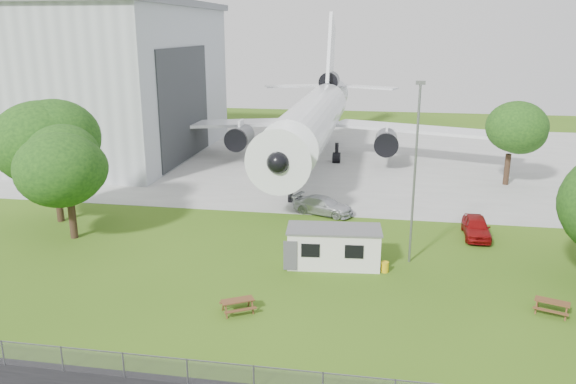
% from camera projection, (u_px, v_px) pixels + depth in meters
% --- Properties ---
extents(ground, '(160.00, 160.00, 0.00)m').
position_uv_depth(ground, '(273.00, 293.00, 33.58)').
color(ground, '#4C731B').
extents(concrete_apron, '(120.00, 46.00, 0.03)m').
position_uv_depth(concrete_apron, '(332.00, 157.00, 69.56)').
color(concrete_apron, '#B7B7B2').
rests_on(concrete_apron, ground).
extents(hangar, '(43.00, 31.00, 18.55)m').
position_uv_depth(hangar, '(34.00, 77.00, 71.15)').
color(hangar, '#B2B7BC').
rests_on(hangar, ground).
extents(airliner, '(46.36, 47.73, 17.69)m').
position_uv_depth(airliner, '(314.00, 117.00, 66.39)').
color(airliner, white).
rests_on(airliner, ground).
extents(site_cabin, '(6.86, 3.23, 2.62)m').
position_uv_depth(site_cabin, '(334.00, 247.00, 37.25)').
color(site_cabin, silver).
rests_on(site_cabin, ground).
extents(picnic_west, '(2.31, 2.20, 0.76)m').
position_uv_depth(picnic_west, '(238.00, 312.00, 31.31)').
color(picnic_west, brown).
rests_on(picnic_west, ground).
extents(picnic_east, '(2.21, 2.03, 0.76)m').
position_uv_depth(picnic_east, '(551.00, 313.00, 31.16)').
color(picnic_east, brown).
rests_on(picnic_east, ground).
extents(lamp_mast, '(0.16, 0.16, 12.00)m').
position_uv_depth(lamp_mast, '(415.00, 176.00, 36.46)').
color(lamp_mast, slate).
rests_on(lamp_mast, ground).
extents(tree_west_big, '(8.37, 8.37, 11.02)m').
position_uv_depth(tree_west_big, '(52.00, 139.00, 44.34)').
color(tree_west_big, '#382619').
rests_on(tree_west_big, ground).
extents(tree_west_small, '(6.54, 6.54, 8.94)m').
position_uv_depth(tree_west_small, '(67.00, 165.00, 40.97)').
color(tree_west_small, '#382619').
rests_on(tree_west_small, ground).
extents(tree_far_apron, '(6.42, 6.42, 8.69)m').
position_uv_depth(tree_far_apron, '(511.00, 132.00, 55.60)').
color(tree_far_apron, '#382619').
rests_on(tree_far_apron, ground).
extents(car_ne_hatch, '(1.95, 4.66, 1.58)m').
position_uv_depth(car_ne_hatch, '(476.00, 227.00, 42.45)').
color(car_ne_hatch, maroon).
rests_on(car_ne_hatch, ground).
extents(car_apron_van, '(5.63, 3.73, 1.52)m').
position_uv_depth(car_apron_van, '(323.00, 206.00, 47.77)').
color(car_apron_van, '#B9BCC1').
rests_on(car_apron_van, ground).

